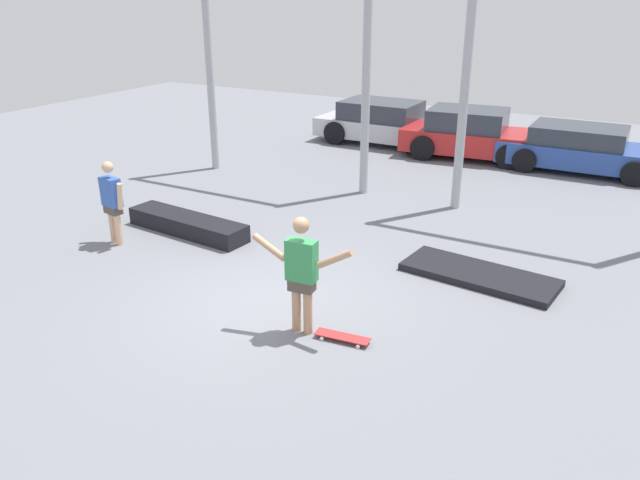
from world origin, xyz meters
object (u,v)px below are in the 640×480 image
(skateboarder, at_px, (302,270))
(parked_car_silver, at_px, (384,123))
(parked_car_blue, at_px, (582,149))
(bystander, at_px, (112,200))
(manual_pad, at_px, (479,275))
(grind_box, at_px, (188,224))
(skateboard, at_px, (342,337))
(parked_car_red, at_px, (470,134))

(skateboarder, bearing_deg, parked_car_silver, 102.93)
(skateboarder, xyz_separation_m, parked_car_silver, (-3.68, 11.39, -0.34))
(parked_car_blue, height_order, bystander, bystander)
(manual_pad, relative_size, bystander, 1.59)
(parked_car_silver, bearing_deg, parked_car_blue, -2.97)
(manual_pad, xyz_separation_m, bystander, (-6.66, -1.88, 0.83))
(bystander, bearing_deg, skateboarder, 178.72)
(parked_car_blue, bearing_deg, grind_box, -126.12)
(bystander, bearing_deg, parked_car_blue, -114.06)
(skateboard, height_order, manual_pad, manual_pad)
(skateboarder, relative_size, skateboard, 2.17)
(parked_car_red, xyz_separation_m, bystander, (-4.10, -9.85, 0.22))
(manual_pad, relative_size, parked_car_blue, 0.60)
(manual_pad, height_order, parked_car_blue, parked_car_blue)
(skateboarder, distance_m, skateboard, 1.12)
(grind_box, distance_m, bystander, 1.58)
(skateboarder, xyz_separation_m, bystander, (-4.89, 1.14, -0.09))
(grind_box, xyz_separation_m, parked_car_red, (3.25, 8.73, 0.50))
(grind_box, height_order, parked_car_red, parked_car_red)
(skateboard, relative_size, grind_box, 0.30)
(manual_pad, distance_m, parked_car_silver, 10.00)
(skateboard, bearing_deg, manual_pad, 62.86)
(bystander, bearing_deg, manual_pad, -152.37)
(grind_box, height_order, parked_car_silver, parked_car_silver)
(grind_box, distance_m, parked_car_blue, 10.81)
(parked_car_red, relative_size, bystander, 2.46)
(parked_car_red, bearing_deg, skateboarder, -91.50)
(grind_box, bearing_deg, parked_car_red, 69.56)
(parked_car_red, height_order, bystander, bystander)
(parked_car_silver, height_order, bystander, bystander)
(grind_box, relative_size, parked_car_blue, 0.64)
(grind_box, xyz_separation_m, parked_car_blue, (6.32, 8.76, 0.42))
(parked_car_silver, bearing_deg, parked_car_red, -7.19)
(skateboarder, bearing_deg, bystander, 161.84)
(parked_car_silver, relative_size, bystander, 2.61)
(skateboarder, relative_size, parked_car_blue, 0.41)
(skateboard, distance_m, parked_car_red, 11.05)
(skateboarder, bearing_deg, grind_box, 145.79)
(parked_car_silver, distance_m, parked_car_red, 2.92)
(parked_car_silver, xyz_separation_m, parked_car_blue, (5.96, -0.36, -0.05))
(grind_box, relative_size, parked_car_silver, 0.65)
(manual_pad, bearing_deg, parked_car_blue, 86.38)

